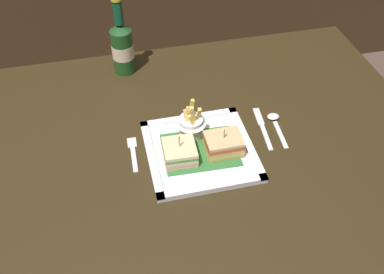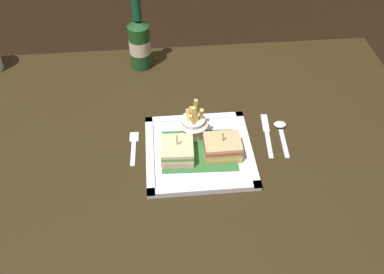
{
  "view_description": "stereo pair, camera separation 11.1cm",
  "coord_description": "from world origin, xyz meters",
  "px_view_note": "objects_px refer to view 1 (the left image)",
  "views": [
    {
      "loc": [
        -0.17,
        -0.8,
        1.54
      ],
      "look_at": [
        0.02,
        -0.02,
        0.77
      ],
      "focal_mm": 40.38,
      "sensor_mm": 36.0,
      "label": 1
    },
    {
      "loc": [
        -0.06,
        -0.82,
        1.54
      ],
      "look_at": [
        0.02,
        -0.02,
        0.77
      ],
      "focal_mm": 40.38,
      "sensor_mm": 36.0,
      "label": 2
    }
  ],
  "objects_px": {
    "dining_table": "(185,166)",
    "spoon": "(275,121)",
    "sandwich_half_right": "(223,144)",
    "fork": "(133,152)",
    "sandwich_half_left": "(180,152)",
    "beer_bottle": "(122,46)",
    "knife": "(262,126)",
    "fries_cup": "(191,123)",
    "square_plate": "(200,151)"
  },
  "relations": [
    {
      "from": "sandwich_half_right",
      "to": "fork",
      "type": "relative_size",
      "value": 0.75
    },
    {
      "from": "sandwich_half_left",
      "to": "fries_cup",
      "type": "xyz_separation_m",
      "value": [
        0.05,
        0.08,
        0.02
      ]
    },
    {
      "from": "beer_bottle",
      "to": "knife",
      "type": "bearing_deg",
      "value": -46.41
    },
    {
      "from": "sandwich_half_right",
      "to": "beer_bottle",
      "type": "xyz_separation_m",
      "value": [
        -0.2,
        0.43,
        0.06
      ]
    },
    {
      "from": "dining_table",
      "to": "knife",
      "type": "bearing_deg",
      "value": 3.49
    },
    {
      "from": "fork",
      "to": "knife",
      "type": "relative_size",
      "value": 0.73
    },
    {
      "from": "square_plate",
      "to": "beer_bottle",
      "type": "bearing_deg",
      "value": 109.41
    },
    {
      "from": "square_plate",
      "to": "spoon",
      "type": "height_order",
      "value": "square_plate"
    },
    {
      "from": "knife",
      "to": "spoon",
      "type": "height_order",
      "value": "spoon"
    },
    {
      "from": "dining_table",
      "to": "square_plate",
      "type": "relative_size",
      "value": 4.93
    },
    {
      "from": "sandwich_half_right",
      "to": "fork",
      "type": "bearing_deg",
      "value": 165.8
    },
    {
      "from": "fork",
      "to": "spoon",
      "type": "xyz_separation_m",
      "value": [
        0.4,
        0.02,
        0.0
      ]
    },
    {
      "from": "sandwich_half_right",
      "to": "spoon",
      "type": "relative_size",
      "value": 0.67
    },
    {
      "from": "dining_table",
      "to": "beer_bottle",
      "type": "bearing_deg",
      "value": 106.98
    },
    {
      "from": "sandwich_half_right",
      "to": "fries_cup",
      "type": "distance_m",
      "value": 0.11
    },
    {
      "from": "sandwich_half_right",
      "to": "knife",
      "type": "xyz_separation_m",
      "value": [
        0.14,
        0.07,
        -0.03
      ]
    },
    {
      "from": "fries_cup",
      "to": "fork",
      "type": "xyz_separation_m",
      "value": [
        -0.16,
        -0.02,
        -0.05
      ]
    },
    {
      "from": "sandwich_half_right",
      "to": "beer_bottle",
      "type": "bearing_deg",
      "value": 115.3
    },
    {
      "from": "fork",
      "to": "knife",
      "type": "bearing_deg",
      "value": 2.53
    },
    {
      "from": "square_plate",
      "to": "beer_bottle",
      "type": "relative_size",
      "value": 1.1
    },
    {
      "from": "fork",
      "to": "spoon",
      "type": "bearing_deg",
      "value": 3.32
    },
    {
      "from": "fries_cup",
      "to": "dining_table",
      "type": "bearing_deg",
      "value": -140.34
    },
    {
      "from": "dining_table",
      "to": "spoon",
      "type": "relative_size",
      "value": 9.83
    },
    {
      "from": "beer_bottle",
      "to": "sandwich_half_right",
      "type": "bearing_deg",
      "value": -64.7
    },
    {
      "from": "fork",
      "to": "spoon",
      "type": "relative_size",
      "value": 0.9
    },
    {
      "from": "dining_table",
      "to": "sandwich_half_right",
      "type": "xyz_separation_m",
      "value": [
        0.09,
        -0.06,
        0.12
      ]
    },
    {
      "from": "dining_table",
      "to": "sandwich_half_left",
      "type": "distance_m",
      "value": 0.14
    },
    {
      "from": "spoon",
      "to": "fork",
      "type": "bearing_deg",
      "value": -176.68
    },
    {
      "from": "square_plate",
      "to": "sandwich_half_right",
      "type": "height_order",
      "value": "sandwich_half_right"
    },
    {
      "from": "sandwich_half_left",
      "to": "fries_cup",
      "type": "relative_size",
      "value": 0.84
    },
    {
      "from": "square_plate",
      "to": "spoon",
      "type": "xyz_separation_m",
      "value": [
        0.23,
        0.06,
        -0.0
      ]
    },
    {
      "from": "dining_table",
      "to": "spoon",
      "type": "xyz_separation_m",
      "value": [
        0.27,
        0.02,
        0.09
      ]
    },
    {
      "from": "beer_bottle",
      "to": "fork",
      "type": "xyz_separation_m",
      "value": [
        -0.02,
        -0.37,
        -0.09
      ]
    },
    {
      "from": "dining_table",
      "to": "sandwich_half_right",
      "type": "bearing_deg",
      "value": -33.62
    },
    {
      "from": "sandwich_half_right",
      "to": "knife",
      "type": "height_order",
      "value": "sandwich_half_right"
    },
    {
      "from": "dining_table",
      "to": "spoon",
      "type": "bearing_deg",
      "value": 4.53
    },
    {
      "from": "dining_table",
      "to": "fries_cup",
      "type": "relative_size",
      "value": 13.03
    },
    {
      "from": "sandwich_half_left",
      "to": "fork",
      "type": "bearing_deg",
      "value": 152.97
    },
    {
      "from": "beer_bottle",
      "to": "knife",
      "type": "relative_size",
      "value": 1.46
    },
    {
      "from": "fries_cup",
      "to": "knife",
      "type": "height_order",
      "value": "fries_cup"
    },
    {
      "from": "square_plate",
      "to": "beer_bottle",
      "type": "distance_m",
      "value": 0.45
    },
    {
      "from": "sandwich_half_left",
      "to": "beer_bottle",
      "type": "bearing_deg",
      "value": 101.61
    },
    {
      "from": "beer_bottle",
      "to": "knife",
      "type": "distance_m",
      "value": 0.5
    },
    {
      "from": "sandwich_half_right",
      "to": "square_plate",
      "type": "bearing_deg",
      "value": 164.17
    },
    {
      "from": "dining_table",
      "to": "fork",
      "type": "bearing_deg",
      "value": -179.03
    },
    {
      "from": "spoon",
      "to": "knife",
      "type": "bearing_deg",
      "value": -169.78
    },
    {
      "from": "beer_bottle",
      "to": "knife",
      "type": "xyz_separation_m",
      "value": [
        0.34,
        -0.36,
        -0.09
      ]
    },
    {
      "from": "sandwich_half_right",
      "to": "spoon",
      "type": "height_order",
      "value": "sandwich_half_right"
    },
    {
      "from": "knife",
      "to": "fries_cup",
      "type": "bearing_deg",
      "value": 178.35
    },
    {
      "from": "fork",
      "to": "sandwich_half_right",
      "type": "bearing_deg",
      "value": -14.2
    }
  ]
}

